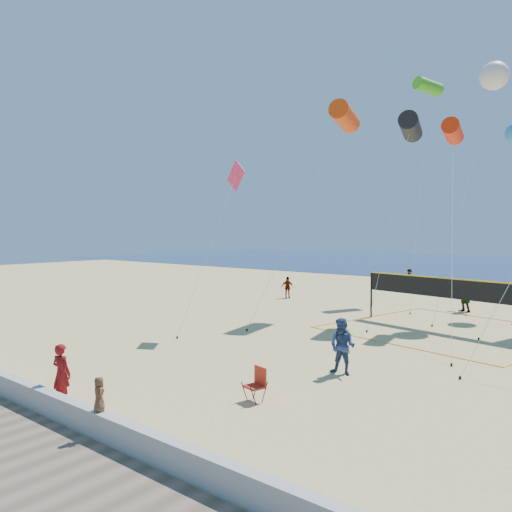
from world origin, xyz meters
The scene contains 17 objects.
ground centered at (0.00, 0.00, 0.00)m, with size 120.00×120.00×0.00m, color #D2BB76.
seawall centered at (0.00, -3.00, 0.30)m, with size 32.00×0.30×0.60m, color #AAAAA6.
boardwalk centered at (0.00, -5.00, 0.01)m, with size 32.00×3.60×0.03m, color brown.
woman centered at (-3.86, -2.35, 0.82)m, with size 0.60×0.39×1.65m, color maroon.
toddler centered at (-1.12, -2.98, 1.00)m, with size 0.39×0.25×0.79m, color brown.
bystander_a centered at (0.73, 4.89, 0.92)m, with size 0.90×0.70×1.85m, color navy.
far_person_0 centered at (-11.32, 18.72, 0.74)m, with size 0.87×0.36×1.49m, color gray.
far_person_1 centered at (0.04, 20.42, 0.96)m, with size 1.78×0.57×1.91m, color gray.
far_person_3 centered at (-6.39, 28.21, 0.84)m, with size 0.82×0.64×1.68m, color gray.
camp_chair centered at (0.15, 1.17, 0.53)m, with size 0.60×0.71×1.04m.
volleyball_net centered at (1.07, 14.45, 1.70)m, with size 10.93×10.82×2.48m.
kite_0 centered at (-5.52, 16.12, 11.18)m, with size 1.72×9.34×11.93m.
kite_1 centered at (-1.93, 16.85, 10.26)m, with size 1.63×6.68×10.94m.
kite_2 centered at (0.31, 16.82, 9.73)m, with size 3.55×9.82×10.32m.
kite_3 centered at (-6.85, 8.02, 6.83)m, with size 1.48×3.33×7.99m.
kite_6 centered at (1.21, 20.88, 13.30)m, with size 1.98×6.97×14.08m.
kite_8 centered at (-4.39, 25.97, 14.81)m, with size 3.20×9.56×15.44m.
Camera 1 is at (8.68, -9.39, 4.73)m, focal length 35.00 mm.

